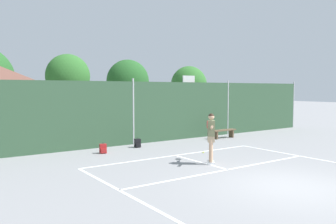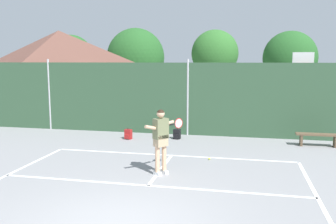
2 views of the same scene
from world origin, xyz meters
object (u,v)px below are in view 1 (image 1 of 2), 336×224
basketball_hoop (188,96)px  backpack_red (103,149)px  backpack_black (138,143)px  courtside_bench (224,132)px  tennis_player (211,134)px  tennis_ball (203,152)px

basketball_hoop → backpack_red: size_ratio=7.67×
backpack_black → backpack_red: bearing=-167.1°
backpack_red → backpack_black: bearing=12.9°
backpack_red → courtside_bench: size_ratio=0.29×
tennis_player → tennis_ball: 2.41m
basketball_hoop → backpack_red: basketball_hoop is taller
tennis_player → courtside_bench: 6.74m
backpack_red → tennis_player: bearing=-60.6°
tennis_player → tennis_ball: bearing=56.4°
basketball_hoop → courtside_bench: 3.46m
backpack_red → backpack_black: (1.94, 0.44, 0.00)m
basketball_hoop → tennis_ball: (-3.55, -5.52, -2.28)m
backpack_black → tennis_ball: bearing=-60.5°
basketball_hoop → tennis_ball: 6.94m
tennis_player → tennis_ball: (1.19, 1.79, -1.08)m
basketball_hoop → tennis_player: (-4.74, -7.31, -1.20)m
tennis_ball → backpack_black: (-1.60, 2.83, 0.16)m
basketball_hoop → courtside_bench: size_ratio=2.22×
basketball_hoop → tennis_ball: size_ratio=53.79×
backpack_red → tennis_ball: bearing=-34.0°
backpack_black → courtside_bench: courtside_bench is taller
basketball_hoop → backpack_black: size_ratio=7.67×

